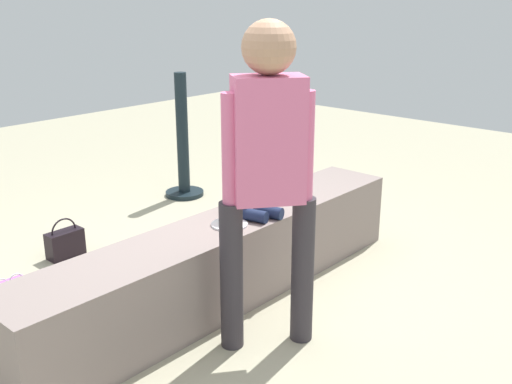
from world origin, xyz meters
The scene contains 10 objects.
ground_plane centered at (0.00, 0.00, 0.00)m, with size 12.00×12.00×0.00m, color #AAA589.
concrete_ledge centered at (0.00, 0.00, 0.26)m, with size 2.92×0.46×0.51m, color gray.
child_seated centered at (0.20, -0.01, 0.73)m, with size 0.29×0.34×0.48m.
adult_standing centered at (-0.20, -0.52, 1.04)m, with size 0.43×0.38×1.72m.
cake_plate centered at (-0.02, -0.06, 0.53)m, with size 0.22×0.22×0.07m.
gift_bag centered at (-1.03, 0.73, 0.13)m, with size 0.21×0.10×0.29m.
railing_post centered at (1.19, 1.73, 0.44)m, with size 0.36×0.36×1.16m.
water_bottle_near_gift centered at (0.64, 0.61, 0.11)m, with size 0.06×0.06×0.23m.
cake_box_white centered at (-0.30, 0.55, 0.05)m, with size 0.33×0.30×0.11m, color white.
handbag_black_leather centered at (-0.33, 1.32, 0.11)m, with size 0.27×0.12×0.30m.
Camera 1 is at (-2.39, -2.40, 1.82)m, focal length 41.92 mm.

